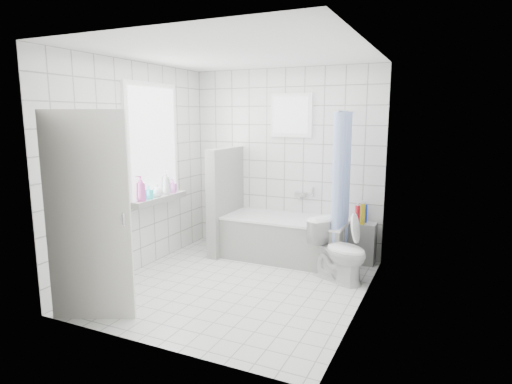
% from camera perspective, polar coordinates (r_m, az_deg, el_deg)
% --- Properties ---
extents(ground, '(3.00, 3.00, 0.00)m').
position_cam_1_polar(ground, '(5.10, -2.50, -12.27)').
color(ground, white).
rests_on(ground, ground).
extents(ceiling, '(3.00, 3.00, 0.00)m').
position_cam_1_polar(ceiling, '(4.77, -2.74, 18.05)').
color(ceiling, white).
rests_on(ceiling, ground).
extents(wall_back, '(2.80, 0.02, 2.60)m').
position_cam_1_polar(wall_back, '(6.12, 3.84, 4.06)').
color(wall_back, white).
rests_on(wall_back, ground).
extents(wall_front, '(2.80, 0.02, 2.60)m').
position_cam_1_polar(wall_front, '(3.51, -13.89, -0.67)').
color(wall_front, white).
rests_on(wall_front, ground).
extents(wall_left, '(0.02, 3.00, 2.60)m').
position_cam_1_polar(wall_left, '(5.54, -15.62, 3.09)').
color(wall_left, white).
rests_on(wall_left, ground).
extents(wall_right, '(0.02, 3.00, 2.60)m').
position_cam_1_polar(wall_right, '(4.31, 14.18, 1.26)').
color(wall_right, white).
rests_on(wall_right, ground).
extents(window_left, '(0.01, 0.90, 1.40)m').
position_cam_1_polar(window_left, '(5.72, -13.47, 6.41)').
color(window_left, white).
rests_on(window_left, wall_left).
extents(window_back, '(0.50, 0.01, 0.50)m').
position_cam_1_polar(window_back, '(6.01, 4.66, 10.15)').
color(window_back, white).
rests_on(window_back, wall_back).
extents(window_sill, '(0.18, 1.02, 0.08)m').
position_cam_1_polar(window_sill, '(5.78, -12.82, -0.93)').
color(window_sill, white).
rests_on(window_sill, wall_left).
extents(door, '(0.75, 0.36, 2.00)m').
position_cam_1_polar(door, '(4.29, -21.49, -3.25)').
color(door, silver).
rests_on(door, ground).
extents(bathtub, '(1.68, 0.77, 0.58)m').
position_cam_1_polar(bathtub, '(5.91, 3.98, -6.14)').
color(bathtub, white).
rests_on(bathtub, ground).
extents(partition_wall, '(0.15, 0.85, 1.50)m').
position_cam_1_polar(partition_wall, '(6.13, -4.06, -1.14)').
color(partition_wall, white).
rests_on(partition_wall, ground).
extents(tiled_ledge, '(0.40, 0.24, 0.55)m').
position_cam_1_polar(tiled_ledge, '(5.91, 13.70, -6.58)').
color(tiled_ledge, white).
rests_on(tiled_ledge, ground).
extents(toilet, '(0.82, 0.67, 0.73)m').
position_cam_1_polar(toilet, '(5.22, 11.04, -7.68)').
color(toilet, white).
rests_on(toilet, ground).
extents(curtain_rod, '(0.02, 0.80, 0.02)m').
position_cam_1_polar(curtain_rod, '(5.43, 11.95, 10.51)').
color(curtain_rod, silver).
rests_on(curtain_rod, wall_back).
extents(shower_curtain, '(0.14, 0.48, 1.78)m').
position_cam_1_polar(shower_curtain, '(5.37, 11.29, 0.90)').
color(shower_curtain, '#547DF8').
rests_on(shower_curtain, curtain_rod).
extents(tub_faucet, '(0.18, 0.06, 0.06)m').
position_cam_1_polar(tub_faucet, '(6.06, 6.05, -0.33)').
color(tub_faucet, silver).
rests_on(tub_faucet, wall_back).
extents(sill_bottles, '(0.18, 0.80, 0.33)m').
position_cam_1_polar(sill_bottles, '(5.70, -13.13, 0.70)').
color(sill_bottles, white).
rests_on(sill_bottles, window_sill).
extents(ledge_bottles, '(0.16, 0.17, 0.27)m').
position_cam_1_polar(ledge_bottles, '(5.79, 13.92, -2.83)').
color(ledge_bottles, red).
rests_on(ledge_bottles, tiled_ledge).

